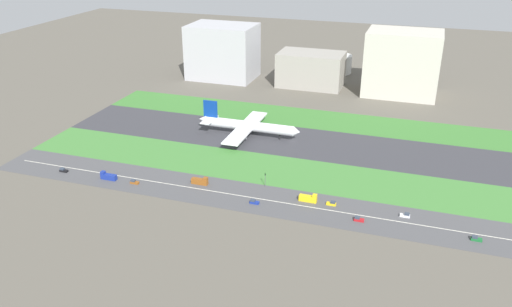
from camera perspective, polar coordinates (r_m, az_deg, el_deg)
ground_plane at (r=310.42m, az=4.08°, el=1.36°), size 800.00×800.00×0.00m
runway at (r=310.40m, az=4.08°, el=1.37°), size 280.00×46.00×0.10m
grass_median_north at (r=347.53m, az=5.80°, el=3.87°), size 280.00×36.00×0.10m
grass_median_south at (r=274.37m, az=1.91°, el=-1.80°), size 280.00×36.00×0.10m
highway at (r=247.34m, az=-0.22°, el=-4.91°), size 280.00×28.00×0.10m
highway_centerline at (r=247.31m, az=-0.22°, el=-4.90°), size 266.00×0.50×0.01m
airliner at (r=315.96m, az=-1.07°, el=3.07°), size 65.00×56.00×19.70m
truck_2 at (r=260.58m, az=-6.15°, el=-3.04°), size 8.40×2.50×4.00m
truck_1 at (r=274.20m, az=-15.92°, el=-2.44°), size 8.40×2.50×4.00m
car_6 at (r=289.90m, az=-20.40°, el=-1.74°), size 4.40×1.80×2.00m
truck_0 at (r=244.96m, az=5.79°, el=-4.92°), size 8.40×2.50×4.00m
car_5 at (r=233.54m, az=11.21°, el=-7.10°), size 4.40×1.80×2.00m
car_0 at (r=242.30m, az=-0.21°, el=-5.34°), size 4.40×1.80×2.00m
car_1 at (r=266.92m, az=-13.23°, el=-3.07°), size 4.40×1.80×2.00m
car_2 at (r=243.60m, az=8.32°, el=-5.45°), size 4.40×1.80×2.00m
car_4 at (r=241.40m, az=16.09°, el=-6.53°), size 4.40×1.80×2.00m
car_3 at (r=234.61m, az=23.02°, el=-8.61°), size 4.40×1.80×2.00m
traffic_light at (r=255.83m, az=1.02°, el=-2.78°), size 0.36×0.50×7.20m
terminal_building at (r=433.96m, az=-3.68°, el=11.10°), size 53.30×37.98×43.56m
hangar_building at (r=414.72m, az=6.05°, el=9.17°), size 50.33×30.70×26.45m
office_tower at (r=403.65m, az=15.75°, el=9.52°), size 53.10×37.53×47.39m
fuel_tank_west at (r=456.45m, az=8.99°, el=9.70°), size 23.18×23.18×15.31m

